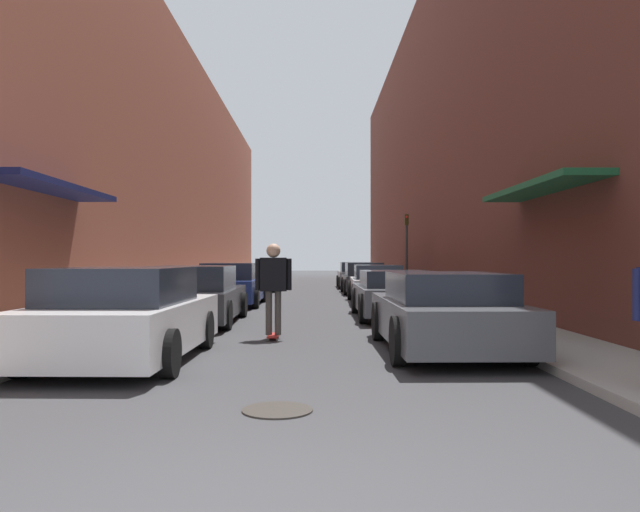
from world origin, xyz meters
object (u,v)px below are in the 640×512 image
object	(u,v)px
parked_car_left_1	(195,296)
parked_car_right_2	(377,284)
parked_car_left_3	(250,280)
traffic_light	(407,244)
parked_car_right_3	(364,279)
manhole_cover	(277,410)
parked_car_right_1	(395,294)
parked_car_left_2	(232,285)
parked_car_right_4	(356,276)
skateboarder	(273,280)
parked_car_right_0	(444,313)
parked_car_left_0	(125,317)

from	to	relation	value
parked_car_left_1	parked_car_right_2	bearing A→B (deg)	54.32
parked_car_left_3	traffic_light	size ratio (longest dim) A/B	1.49
parked_car_right_3	manhole_cover	size ratio (longest dim) A/B	6.19
parked_car_right_1	manhole_cover	xyz separation A→B (m)	(-2.41, -9.63, -0.59)
manhole_cover	parked_car_right_1	bearing A→B (deg)	75.97
parked_car_left_2	parked_car_right_4	bearing A→B (deg)	68.36
parked_car_right_4	traffic_light	size ratio (longest dim) A/B	1.28
parked_car_left_1	traffic_light	xyz separation A→B (m)	(6.61, 11.31, 1.50)
parked_car_right_4	parked_car_right_2	bearing A→B (deg)	-89.99
skateboarder	parked_car_left_2	bearing A→B (deg)	102.60
parked_car_right_4	parked_car_right_0	bearing A→B (deg)	-90.11
parked_car_right_4	traffic_light	world-z (taller)	traffic_light
parked_car_right_2	parked_car_left_1	bearing A→B (deg)	-125.68
parked_car_right_2	traffic_light	bearing A→B (deg)	69.33
parked_car_left_1	parked_car_right_0	bearing A→B (deg)	-42.58
parked_car_right_2	manhole_cover	xyz separation A→B (m)	(-2.50, -15.25, -0.62)
parked_car_left_1	parked_car_right_2	xyz separation A→B (m)	(4.93, 6.87, -0.01)
manhole_cover	parked_car_right_4	bearing A→B (deg)	84.55
parked_car_left_2	skateboarder	world-z (taller)	skateboarder
parked_car_left_0	traffic_light	xyz separation A→B (m)	(6.58, 16.74, 1.48)
parked_car_left_1	parked_car_left_3	size ratio (longest dim) A/B	0.99
parked_car_left_0	parked_car_right_2	xyz separation A→B (m)	(4.90, 12.31, -0.02)
parked_car_left_1	parked_car_right_3	world-z (taller)	parked_car_right_3
parked_car_left_2	skateboarder	xyz separation A→B (m)	(1.90, -8.51, 0.45)
parked_car_left_1	traffic_light	bearing A→B (deg)	59.70
parked_car_left_3	skateboarder	world-z (taller)	skateboarder
parked_car_left_3	parked_car_right_3	distance (m)	4.88
parked_car_right_4	traffic_light	bearing A→B (deg)	-75.54
skateboarder	traffic_light	world-z (taller)	traffic_light
parked_car_right_2	traffic_light	size ratio (longest dim) A/B	1.36
parked_car_left_2	traffic_light	size ratio (longest dim) A/B	1.41
parked_car_left_2	parked_car_right_2	bearing A→B (deg)	13.98
parked_car_left_3	parked_car_right_0	bearing A→B (deg)	-73.48
parked_car_left_3	parked_car_left_0	bearing A→B (deg)	-90.15
parked_car_right_1	skateboarder	bearing A→B (deg)	-124.56
parked_car_right_0	manhole_cover	world-z (taller)	parked_car_right_0
parked_car_left_1	parked_car_right_4	xyz separation A→B (m)	(4.93, 17.81, -0.00)
parked_car_right_4	parked_car_left_3	bearing A→B (deg)	-128.62
parked_car_left_3	manhole_cover	world-z (taller)	parked_car_left_3
parked_car_right_1	parked_car_right_2	xyz separation A→B (m)	(0.10, 5.62, 0.03)
skateboarder	manhole_cover	xyz separation A→B (m)	(0.41, -5.54, -1.09)
parked_car_left_0	parked_car_left_3	bearing A→B (deg)	89.85
parked_car_right_2	parked_car_right_3	xyz separation A→B (m)	(-0.03, 5.55, 0.01)
parked_car_right_4	traffic_light	distance (m)	6.88
manhole_cover	traffic_light	bearing A→B (deg)	78.02
parked_car_right_4	traffic_light	xyz separation A→B (m)	(1.68, -6.50, 1.50)
parked_car_left_0	parked_car_right_2	size ratio (longest dim) A/B	0.97
parked_car_left_1	parked_car_right_4	distance (m)	18.48
parked_car_left_1	parked_car_left_3	world-z (taller)	parked_car_left_1
parked_car_left_1	parked_car_right_1	distance (m)	5.00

